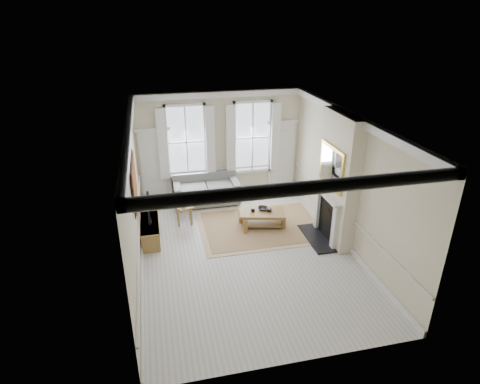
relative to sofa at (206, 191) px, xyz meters
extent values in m
plane|color=#B7B5AD|center=(0.55, -3.11, -0.37)|extent=(7.20, 7.20, 0.00)
plane|color=white|center=(0.55, -3.11, 3.03)|extent=(7.20, 7.20, 0.00)
plane|color=beige|center=(0.55, 0.49, 1.33)|extent=(5.20, 0.00, 5.20)
plane|color=beige|center=(-2.05, -3.11, 1.33)|extent=(0.00, 7.20, 7.20)
plane|color=beige|center=(3.15, -3.11, 1.33)|extent=(0.00, 7.20, 7.20)
cube|color=silver|center=(-1.50, 0.45, 0.78)|extent=(0.90, 0.08, 2.30)
cube|color=silver|center=(2.60, 0.45, 0.78)|extent=(0.90, 0.08, 2.30)
cube|color=#A9601C|center=(-2.01, -2.81, 1.68)|extent=(0.05, 1.66, 1.06)
cube|color=beige|center=(2.97, -2.91, 1.33)|extent=(0.35, 1.70, 3.38)
cube|color=black|center=(2.55, -2.91, -0.35)|extent=(0.55, 1.50, 0.05)
cube|color=silver|center=(2.75, -3.46, 0.20)|extent=(0.10, 0.18, 1.15)
cube|color=silver|center=(2.75, -2.36, 0.20)|extent=(0.10, 0.18, 1.15)
cube|color=silver|center=(2.70, -2.91, 0.93)|extent=(0.20, 1.45, 0.06)
cube|color=black|center=(2.79, -2.91, 0.18)|extent=(0.02, 0.92, 1.00)
cube|color=gold|center=(2.76, -2.91, 1.68)|extent=(0.06, 1.26, 1.06)
cube|color=slate|center=(0.00, -0.06, -0.08)|extent=(2.02, 0.98, 0.46)
cube|color=slate|center=(0.00, 0.33, 0.31)|extent=(2.02, 0.20, 0.44)
cube|color=slate|center=(-0.91, -0.06, 0.19)|extent=(0.20, 0.98, 0.30)
cube|color=slate|center=(0.91, -0.06, 0.19)|extent=(0.20, 0.98, 0.30)
cylinder|color=brown|center=(-0.89, -0.43, -0.33)|extent=(0.06, 0.06, 0.08)
cylinder|color=brown|center=(0.89, 0.31, -0.33)|extent=(0.06, 0.06, 0.08)
cube|color=brown|center=(-0.82, -1.23, 0.13)|extent=(0.57, 0.57, 0.06)
cube|color=brown|center=(-0.99, -1.40, -0.13)|extent=(0.05, 0.05, 0.48)
cube|color=brown|center=(-0.65, -1.40, -0.13)|extent=(0.05, 0.05, 0.48)
cube|color=brown|center=(-0.99, -1.06, -0.13)|extent=(0.05, 0.05, 0.48)
cube|color=brown|center=(-0.65, -1.06, -0.13)|extent=(0.05, 0.05, 0.48)
cube|color=tan|center=(1.29, -1.91, -0.36)|extent=(3.50, 2.60, 0.02)
cube|color=brown|center=(1.29, -1.91, 0.06)|extent=(1.39, 1.01, 0.08)
cube|color=brown|center=(0.77, -2.17, -0.18)|extent=(0.10, 0.10, 0.39)
cube|color=brown|center=(1.82, -2.17, -0.18)|extent=(0.10, 0.10, 0.39)
cube|color=brown|center=(0.77, -1.64, -0.18)|extent=(0.10, 0.10, 0.39)
cube|color=brown|center=(1.82, -1.64, -0.18)|extent=(0.10, 0.10, 0.39)
cylinder|color=black|center=(1.04, -1.86, 0.15)|extent=(0.11, 0.11, 0.11)
cylinder|color=black|center=(1.49, -1.96, 0.15)|extent=(0.13, 0.13, 0.09)
imported|color=black|center=(1.34, -1.81, 0.13)|extent=(0.37, 0.37, 0.07)
cube|color=brown|center=(-1.79, -1.91, -0.11)|extent=(0.47, 1.45, 0.52)
cube|color=black|center=(-1.77, -1.91, 0.16)|extent=(0.08, 0.30, 0.03)
cube|color=black|center=(-1.77, -1.91, 0.55)|extent=(0.05, 0.90, 0.55)
cube|color=black|center=(-1.74, -1.91, 0.55)|extent=(0.01, 0.83, 0.50)
camera|label=1|loc=(-1.50, -11.49, 5.23)|focal=30.00mm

